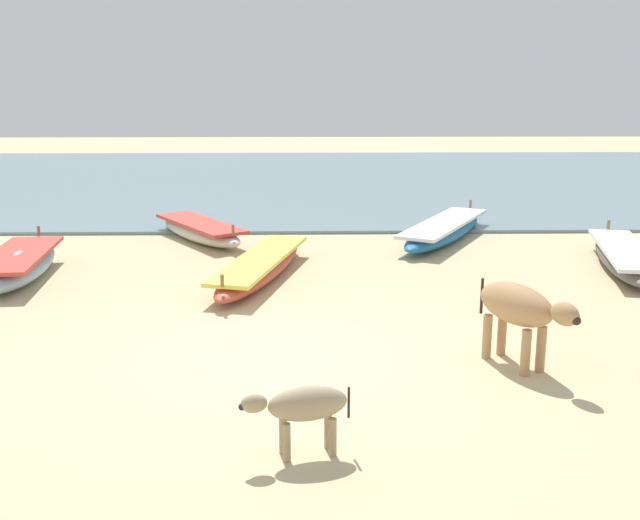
% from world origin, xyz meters
% --- Properties ---
extents(ground, '(80.00, 80.00, 0.00)m').
position_xyz_m(ground, '(0.00, 0.00, 0.00)').
color(ground, '#CCB789').
extents(sea_water, '(60.00, 20.00, 0.08)m').
position_xyz_m(sea_water, '(0.00, 18.07, 0.04)').
color(sea_water, slate).
rests_on(sea_water, ground).
extents(fishing_boat_0, '(1.33, 3.45, 0.69)m').
position_xyz_m(fishing_boat_0, '(-4.78, 4.10, 0.27)').
color(fishing_boat_0, '#8CA5B7').
rests_on(fishing_boat_0, ground).
extents(fishing_boat_2, '(1.77, 4.22, 0.62)m').
position_xyz_m(fishing_boat_2, '(6.63, 4.60, 0.23)').
color(fishing_boat_2, '#5B5651').
rests_on(fishing_boat_2, ground).
extents(fishing_boat_3, '(1.85, 4.56, 0.60)m').
position_xyz_m(fishing_boat_3, '(-0.35, 4.07, 0.22)').
color(fishing_boat_3, '#B74733').
rests_on(fishing_boat_3, ground).
extents(fishing_boat_4, '(2.98, 4.52, 0.64)m').
position_xyz_m(fishing_boat_4, '(3.65, 7.30, 0.24)').
color(fishing_boat_4, '#1E669E').
rests_on(fishing_boat_4, ground).
extents(fishing_boat_6, '(2.64, 3.41, 0.63)m').
position_xyz_m(fishing_boat_6, '(-1.91, 7.41, 0.24)').
color(fishing_boat_6, beige).
rests_on(fishing_boat_6, ground).
extents(cow_adult_tan, '(1.06, 1.55, 1.07)m').
position_xyz_m(cow_adult_tan, '(3.14, -0.36, 0.77)').
color(cow_adult_tan, tan).
rests_on(cow_adult_tan, ground).
extents(calf_near_dun, '(1.07, 0.48, 0.70)m').
position_xyz_m(calf_near_dun, '(0.44, -2.61, 0.51)').
color(calf_near_dun, tan).
rests_on(calf_near_dun, ground).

